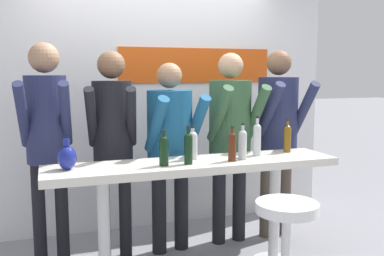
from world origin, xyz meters
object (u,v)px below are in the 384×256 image
object	(u,v)px
person_center_right	(278,123)
wine_bottle_4	(287,137)
wine_bottle_2	(257,138)
decorative_vase	(67,157)
person_left	(113,130)
wine_bottle_6	(193,144)
wine_bottle_1	(243,143)
wine_bottle_5	(232,145)
person_far_left	(47,128)
tasting_table	(195,182)
bar_stool	(286,240)
person_center_left	(170,138)
wine_bottle_3	(188,147)
person_center	(230,127)
wine_bottle_0	(164,149)

from	to	relation	value
person_center_right	wine_bottle_4	distance (m)	0.48
wine_bottle_2	decorative_vase	world-z (taller)	wine_bottle_2
person_left	wine_bottle_6	distance (m)	0.73
wine_bottle_1	wine_bottle_5	world-z (taller)	wine_bottle_1
person_left	person_far_left	bearing A→B (deg)	-168.19
tasting_table	person_far_left	size ratio (longest dim) A/B	1.23
bar_stool	person_far_left	bearing A→B (deg)	139.89
bar_stool	person_center_right	bearing A→B (deg)	62.46
person_far_left	person_center_left	xyz separation A→B (m)	(1.02, -0.01, -0.12)
person_center_left	wine_bottle_3	xyz separation A→B (m)	(-0.04, -0.61, 0.02)
person_center	wine_bottle_1	world-z (taller)	person_center
person_left	wine_bottle_1	xyz separation A→B (m)	(0.92, -0.60, -0.06)
person_far_left	wine_bottle_2	bearing A→B (deg)	-11.77
person_center	wine_bottle_2	bearing A→B (deg)	-91.42
person_left	person_center	xyz separation A→B (m)	(1.09, 0.00, -0.02)
decorative_vase	wine_bottle_2	bearing A→B (deg)	1.35
wine_bottle_4	bar_stool	bearing A→B (deg)	-121.10
wine_bottle_0	decorative_vase	bearing A→B (deg)	172.01
wine_bottle_1	wine_bottle_4	xyz separation A→B (m)	(0.50, 0.16, -0.00)
wine_bottle_1	wine_bottle_2	size ratio (longest dim) A/B	0.88
person_center_right	wine_bottle_0	xyz separation A→B (m)	(-1.31, -0.63, -0.08)
wine_bottle_0	wine_bottle_5	size ratio (longest dim) A/B	0.97
person_far_left	wine_bottle_6	xyz separation A→B (m)	(1.08, -0.46, -0.11)
wine_bottle_4	wine_bottle_5	bearing A→B (deg)	-162.11
wine_bottle_4	person_center	bearing A→B (deg)	126.75
wine_bottle_3	person_center_left	bearing A→B (deg)	86.59
bar_stool	wine_bottle_3	world-z (taller)	wine_bottle_3
person_center	wine_bottle_1	xyz separation A→B (m)	(-0.17, -0.61, -0.05)
wine_bottle_1	wine_bottle_5	size ratio (longest dim) A/B	1.05
person_far_left	wine_bottle_1	xyz separation A→B (m)	(1.45, -0.59, -0.10)
tasting_table	decorative_vase	xyz separation A→B (m)	(-0.94, 0.02, 0.25)
person_center_left	wine_bottle_1	bearing A→B (deg)	-61.97
wine_bottle_1	decorative_vase	world-z (taller)	wine_bottle_1
wine_bottle_2	wine_bottle_3	bearing A→B (deg)	-168.15
person_left	wine_bottle_2	world-z (taller)	person_left
wine_bottle_2	wine_bottle_4	bearing A→B (deg)	10.04
person_center_left	wine_bottle_4	xyz separation A→B (m)	(0.92, -0.42, 0.02)
person_far_left	wine_bottle_4	distance (m)	2.00
bar_stool	wine_bottle_0	bearing A→B (deg)	137.17
wine_bottle_2	person_left	bearing A→B (deg)	155.59
decorative_vase	wine_bottle_4	bearing A→B (deg)	2.89
person_center	wine_bottle_5	world-z (taller)	person_center
person_center	wine_bottle_0	distance (m)	1.03
wine_bottle_2	person_center_left	bearing A→B (deg)	141.71
wine_bottle_3	wine_bottle_6	bearing A→B (deg)	60.93
person_left	wine_bottle_2	bearing A→B (deg)	-13.78
person_center_left	wine_bottle_2	xyz separation A→B (m)	(0.60, -0.48, 0.03)
wine_bottle_2	wine_bottle_4	size ratio (longest dim) A/B	1.15
person_center_left	wine_bottle_6	distance (m)	0.45
wine_bottle_2	bar_stool	bearing A→B (deg)	-102.35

